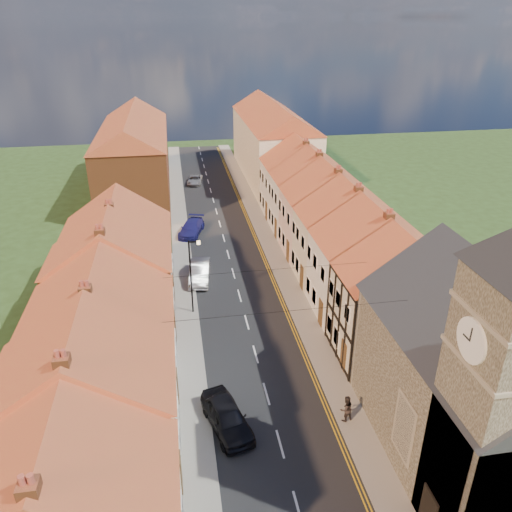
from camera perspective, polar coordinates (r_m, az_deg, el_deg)
The scene contains 22 objects.
road at distance 48.16m, azimuth -3.20°, elevation 0.17°, with size 7.00×90.00×0.02m, color black.
pavement_left at distance 47.93m, azimuth -8.43°, elevation -0.15°, with size 1.80×90.00×0.12m, color gray.
pavement_right at distance 48.76m, azimuth 1.94°, elevation 0.60°, with size 1.80×90.00×0.12m, color gray.
church at distance 26.23m, azimuth 25.28°, elevation -11.61°, with size 11.25×14.25×15.20m.
cottage_r_tudor at distance 33.59m, azimuth 16.17°, elevation -4.37°, with size 8.30×5.20×9.00m.
cottage_r_white_near at distance 37.92m, azimuth 12.89°, elevation -0.37°, with size 8.30×6.00×9.00m.
cottage_r_cream_mid at distance 42.49m, azimuth 10.27°, elevation 2.79°, with size 8.30×5.20×9.00m.
cottage_r_pink at distance 47.24m, azimuth 8.15°, elevation 5.30°, with size 8.30×6.00×9.00m.
cottage_r_white_far at distance 52.12m, azimuth 6.41°, elevation 7.36°, with size 8.30×5.20×9.00m.
cottage_r_cream_far at distance 57.09m, azimuth 4.96°, elevation 9.05°, with size 8.30×6.00×9.00m.
cottage_l_cream at distance 25.25m, azimuth -18.72°, elevation -15.84°, with size 8.30×6.30×9.10m.
cottage_l_white at distance 30.40m, azimuth -17.12°, elevation -8.13°, with size 8.30×6.90×8.80m.
cottage_l_brick_mid at distance 35.55m, azimuth -16.14°, elevation -2.51°, with size 8.30×5.70×9.10m.
cottage_l_pink at distance 40.81m, azimuth -15.40°, elevation 1.10°, with size 8.30×6.30×8.80m.
block_right_far at distance 71.33m, azimuth 1.93°, elevation 13.17°, with size 8.30×24.20×10.50m.
block_left_far at distance 65.28m, azimuth -13.71°, elevation 11.29°, with size 8.30×24.20×10.50m.
lamppost at distance 37.43m, azimuth -7.35°, elevation -1.86°, with size 0.88×0.15×6.00m.
car_near at distance 28.96m, azimuth -3.35°, elevation -17.84°, with size 1.86×4.62×1.57m, color black.
car_mid at distance 43.45m, azimuth -6.45°, elevation -1.82°, with size 1.64×4.71×1.55m, color #919298.
car_far at distance 52.84m, azimuth -7.38°, elevation 3.20°, with size 1.98×4.88×1.42m, color navy.
car_distant at distance 69.61m, azimuth -6.99°, elevation 8.64°, with size 1.83×3.97×1.10m, color #989A9F.
pedestrian_right at distance 29.57m, azimuth 10.25°, elevation -16.79°, with size 0.79×0.62×1.63m, color #292220.
Camera 1 is at (-4.56, -13.26, 20.70)m, focal length 35.00 mm.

